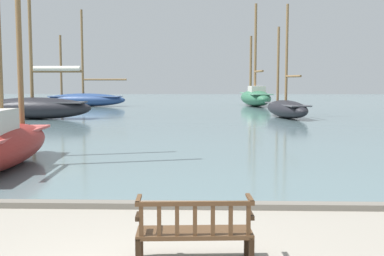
{
  "coord_description": "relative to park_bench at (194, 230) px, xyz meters",
  "views": [
    {
      "loc": [
        0.77,
        -5.51,
        2.52
      ],
      "look_at": [
        0.3,
        10.0,
        1.0
      ],
      "focal_mm": 45.0,
      "sensor_mm": 36.0,
      "label": 1
    }
  ],
  "objects": [
    {
      "name": "sailboat_outer_port",
      "position": [
        -11.55,
        39.57,
        0.37
      ],
      "size": [
        8.19,
        3.12,
        9.18
      ],
      "color": "navy",
      "rests_on": "harbor_water"
    },
    {
      "name": "quay_edge_kerb",
      "position": [
        -0.61,
        2.89,
        -0.41
      ],
      "size": [
        40.0,
        0.3,
        0.12
      ],
      "primitive_type": "cube",
      "color": "slate",
      "rests_on": "ground"
    },
    {
      "name": "sailboat_mid_port",
      "position": [
        5.49,
        25.69,
        0.3
      ],
      "size": [
        2.78,
        6.66,
        7.47
      ],
      "color": "black",
      "rests_on": "harbor_water"
    },
    {
      "name": "park_bench",
      "position": [
        0.0,
        0.0,
        0.0
      ],
      "size": [
        1.63,
        0.61,
        0.92
      ],
      "color": "black",
      "rests_on": "ground"
    },
    {
      "name": "harbor_water",
      "position": [
        -0.61,
        43.04,
        -0.43
      ],
      "size": [
        100.0,
        80.0,
        0.08
      ],
      "primitive_type": "cube",
      "color": "slate",
      "rests_on": "ground"
    },
    {
      "name": "sailboat_nearest_port",
      "position": [
        -10.83,
        24.04,
        0.49
      ],
      "size": [
        7.35,
        2.35,
        9.69
      ],
      "color": "black",
      "rests_on": "harbor_water"
    },
    {
      "name": "sailboat_far_port",
      "position": [
        4.94,
        40.8,
        0.56
      ],
      "size": [
        3.26,
        8.74,
        9.88
      ],
      "color": "#2D6647",
      "rests_on": "harbor_water"
    }
  ]
}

